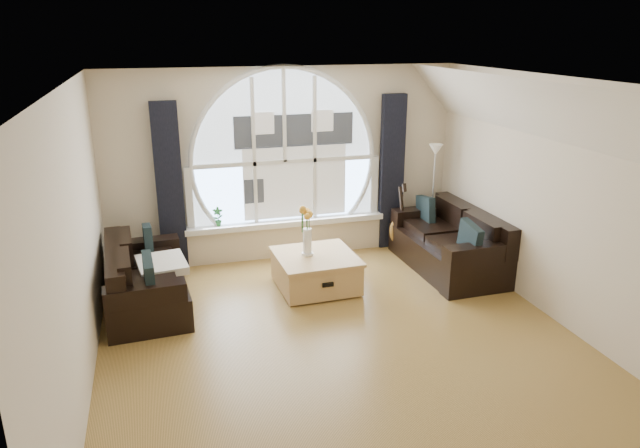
{
  "coord_description": "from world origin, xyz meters",
  "views": [
    {
      "loc": [
        -1.75,
        -5.22,
        3.17
      ],
      "look_at": [
        0.0,
        0.9,
        1.05
      ],
      "focal_mm": 32.93,
      "sensor_mm": 36.0,
      "label": 1
    }
  ],
  "objects": [
    {
      "name": "vase_flowers",
      "position": [
        0.01,
        1.5,
        0.84
      ],
      "size": [
        0.24,
        0.24,
        0.7
      ],
      "primitive_type": "cube",
      "color": "white",
      "rests_on": "coffee_chest"
    },
    {
      "name": "arched_window",
      "position": [
        0.0,
        2.72,
        1.62
      ],
      "size": [
        2.6,
        0.06,
        2.15
      ],
      "primitive_type": "cube",
      "color": "silver",
      "rests_on": "wall_back"
    },
    {
      "name": "curtain_right",
      "position": [
        1.6,
        2.63,
        1.15
      ],
      "size": [
        0.35,
        0.12,
        2.3
      ],
      "primitive_type": "cube",
      "color": "black",
      "rests_on": "ground"
    },
    {
      "name": "ceiling",
      "position": [
        0.0,
        0.0,
        2.7
      ],
      "size": [
        5.0,
        5.5,
        0.01
      ],
      "primitive_type": "cube",
      "color": "silver",
      "rests_on": "ground"
    },
    {
      "name": "neighbor_house",
      "position": [
        0.15,
        2.71,
        1.5
      ],
      "size": [
        1.7,
        0.02,
        1.5
      ],
      "primitive_type": "cube",
      "color": "silver",
      "rests_on": "wall_back"
    },
    {
      "name": "floor_lamp",
      "position": [
        2.15,
        2.34,
        0.8
      ],
      "size": [
        0.24,
        0.24,
        1.6
      ],
      "primitive_type": "cube",
      "color": "#B2B2B2",
      "rests_on": "ground"
    },
    {
      "name": "wall_right",
      "position": [
        2.5,
        0.0,
        1.35
      ],
      "size": [
        0.01,
        5.5,
        2.7
      ],
      "primitive_type": "cube",
      "color": "beige",
      "rests_on": "ground"
    },
    {
      "name": "wall_front",
      "position": [
        0.0,
        -2.75,
        1.35
      ],
      "size": [
        5.0,
        0.01,
        2.7
      ],
      "primitive_type": "cube",
      "color": "beige",
      "rests_on": "ground"
    },
    {
      "name": "curtain_left",
      "position": [
        -1.6,
        2.63,
        1.15
      ],
      "size": [
        0.35,
        0.12,
        2.3
      ],
      "primitive_type": "cube",
      "color": "black",
      "rests_on": "ground"
    },
    {
      "name": "sofa_right",
      "position": [
        2.02,
        1.56,
        0.4
      ],
      "size": [
        0.98,
        1.89,
        0.83
      ],
      "primitive_type": "cube",
      "rotation": [
        0.0,
        0.0,
        0.02
      ],
      "color": "black",
      "rests_on": "ground"
    },
    {
      "name": "attic_slope",
      "position": [
        2.2,
        0.0,
        2.35
      ],
      "size": [
        0.92,
        5.5,
        0.72
      ],
      "primitive_type": "cube",
      "color": "silver",
      "rests_on": "ground"
    },
    {
      "name": "sofa_left",
      "position": [
        -1.98,
        1.5,
        0.4
      ],
      "size": [
        0.96,
        1.76,
        0.76
      ],
      "primitive_type": "cube",
      "rotation": [
        0.0,
        0.0,
        0.06
      ],
      "color": "black",
      "rests_on": "ground"
    },
    {
      "name": "wall_back",
      "position": [
        0.0,
        2.75,
        1.35
      ],
      "size": [
        5.0,
        0.01,
        2.7
      ],
      "primitive_type": "cube",
      "color": "beige",
      "rests_on": "ground"
    },
    {
      "name": "guitar",
      "position": [
        1.66,
        2.41,
        0.53
      ],
      "size": [
        0.42,
        0.34,
        1.06
      ],
      "primitive_type": "cube",
      "rotation": [
        0.0,
        0.0,
        0.31
      ],
      "color": "olive",
      "rests_on": "ground"
    },
    {
      "name": "wall_left",
      "position": [
        -2.5,
        0.0,
        1.35
      ],
      "size": [
        0.01,
        5.5,
        2.7
      ],
      "primitive_type": "cube",
      "color": "beige",
      "rests_on": "ground"
    },
    {
      "name": "window_frame",
      "position": [
        0.0,
        2.69,
        1.62
      ],
      "size": [
        2.76,
        0.08,
        2.15
      ],
      "primitive_type": "cube",
      "color": "white",
      "rests_on": "wall_back"
    },
    {
      "name": "potted_plant",
      "position": [
        -0.98,
        2.65,
        0.69
      ],
      "size": [
        0.15,
        0.1,
        0.27
      ],
      "primitive_type": "imported",
      "rotation": [
        0.0,
        0.0,
        -0.05
      ],
      "color": "#1E6023",
      "rests_on": "window_sill"
    },
    {
      "name": "throw_blanket",
      "position": [
        -1.79,
        1.53,
        0.5
      ],
      "size": [
        0.62,
        0.62,
        0.1
      ],
      "primitive_type": "cube",
      "rotation": [
        0.0,
        0.0,
        0.15
      ],
      "color": "silver",
      "rests_on": "sofa_left"
    },
    {
      "name": "ground",
      "position": [
        0.0,
        0.0,
        0.0
      ],
      "size": [
        5.0,
        5.5,
        0.01
      ],
      "primitive_type": "cube",
      "color": "brown",
      "rests_on": "ground"
    },
    {
      "name": "coffee_chest",
      "position": [
        0.1,
        1.46,
        0.24
      ],
      "size": [
        1.03,
        1.03,
        0.49
      ],
      "primitive_type": "cube",
      "rotation": [
        0.0,
        0.0,
        0.03
      ],
      "color": "tan",
      "rests_on": "ground"
    },
    {
      "name": "window_sill",
      "position": [
        0.0,
        2.65,
        0.51
      ],
      "size": [
        2.9,
        0.22,
        0.08
      ],
      "primitive_type": "cube",
      "color": "white",
      "rests_on": "wall_back"
    }
  ]
}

